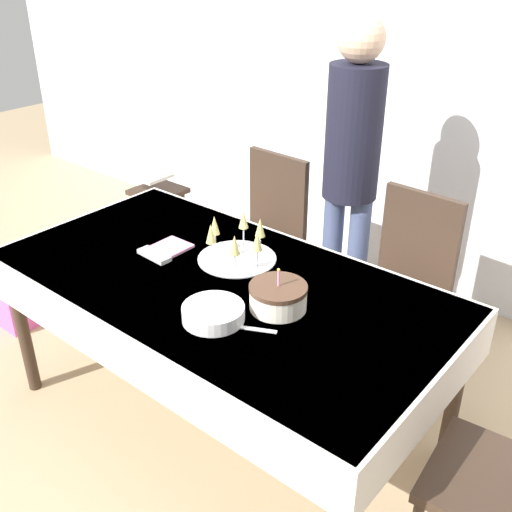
% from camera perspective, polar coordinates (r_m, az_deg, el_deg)
% --- Properties ---
extents(ground_plane, '(12.00, 12.00, 0.00)m').
position_cam_1_polar(ground_plane, '(2.94, -3.07, -15.31)').
color(ground_plane, tan).
extents(wall_back, '(8.00, 0.05, 2.70)m').
position_cam_1_polar(wall_back, '(3.66, 15.88, 16.61)').
color(wall_back, silver).
rests_on(wall_back, ground_plane).
extents(dining_table, '(1.94, 1.03, 0.78)m').
position_cam_1_polar(dining_table, '(2.52, -3.46, -4.15)').
color(dining_table, silver).
rests_on(dining_table, ground_plane).
extents(dining_chair_far_left, '(0.44, 0.44, 0.98)m').
position_cam_1_polar(dining_chair_far_left, '(3.38, 0.86, 2.23)').
color(dining_chair_far_left, '#38281E').
rests_on(dining_chair_far_left, ground_plane).
extents(dining_chair_far_right, '(0.44, 0.44, 0.98)m').
position_cam_1_polar(dining_chair_far_right, '(2.98, 13.84, -2.47)').
color(dining_chair_far_right, '#38281E').
rests_on(dining_chair_far_right, ground_plane).
extents(birthday_cake, '(0.22, 0.22, 0.17)m').
position_cam_1_polar(birthday_cake, '(2.26, 2.11, -3.91)').
color(birthday_cake, silver).
rests_on(birthday_cake, dining_table).
extents(champagne_tray, '(0.34, 0.34, 0.18)m').
position_cam_1_polar(champagne_tray, '(2.58, -1.83, 1.19)').
color(champagne_tray, silver).
rests_on(champagne_tray, dining_table).
extents(plate_stack_main, '(0.23, 0.23, 0.06)m').
position_cam_1_polar(plate_stack_main, '(2.21, -4.09, -5.45)').
color(plate_stack_main, white).
rests_on(plate_stack_main, dining_table).
extents(cake_knife, '(0.28, 0.15, 0.00)m').
position_cam_1_polar(cake_knife, '(2.18, -1.89, -6.74)').
color(cake_knife, silver).
rests_on(cake_knife, dining_table).
extents(fork_pile, '(0.17, 0.07, 0.02)m').
position_cam_1_polar(fork_pile, '(2.66, -9.67, 0.08)').
color(fork_pile, silver).
rests_on(fork_pile, dining_table).
extents(napkin_pile, '(0.15, 0.15, 0.01)m').
position_cam_1_polar(napkin_pile, '(2.73, -8.07, 0.87)').
color(napkin_pile, pink).
rests_on(napkin_pile, dining_table).
extents(person_standing, '(0.28, 0.28, 1.72)m').
position_cam_1_polar(person_standing, '(3.07, 9.12, 9.34)').
color(person_standing, '#3F4C72').
rests_on(person_standing, ground_plane).
extents(high_chair, '(0.33, 0.35, 0.71)m').
position_cam_1_polar(high_chair, '(3.99, -9.47, 5.11)').
color(high_chair, '#38281E').
rests_on(high_chair, ground_plane).
extents(gift_bag, '(0.27, 0.16, 0.30)m').
position_cam_1_polar(gift_bag, '(3.76, -22.29, -4.05)').
color(gift_bag, '#E559B2').
rests_on(gift_bag, ground_plane).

